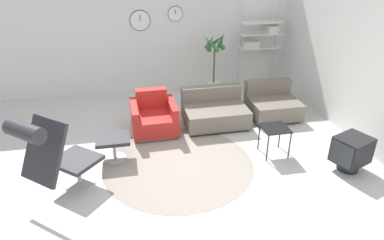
# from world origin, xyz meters

# --- Properties ---
(ground_plane) EXTENTS (12.00, 12.00, 0.00)m
(ground_plane) POSITION_xyz_m (0.00, 0.00, 0.00)
(ground_plane) COLOR silver
(wall_back) EXTENTS (12.00, 0.09, 2.80)m
(wall_back) POSITION_xyz_m (-0.00, 3.22, 1.40)
(wall_back) COLOR silver
(wall_back) RESTS_ON ground_plane
(wall_right) EXTENTS (0.06, 12.00, 2.80)m
(wall_right) POSITION_xyz_m (3.17, 0.00, 1.40)
(wall_right) COLOR silver
(wall_right) RESTS_ON ground_plane
(round_rug) EXTENTS (2.36, 2.36, 0.01)m
(round_rug) POSITION_xyz_m (-0.01, -0.07, 0.00)
(round_rug) COLOR gray
(round_rug) RESTS_ON ground_plane
(lounge_chair) EXTENTS (1.07, 1.12, 1.26)m
(lounge_chair) POSITION_xyz_m (-1.71, -0.56, 0.75)
(lounge_chair) COLOR #BCBCC1
(lounge_chair) RESTS_ON ground_plane
(ottoman) EXTENTS (0.52, 0.44, 0.39)m
(ottoman) POSITION_xyz_m (-0.99, 0.29, 0.30)
(ottoman) COLOR #BCBCC1
(ottoman) RESTS_ON ground_plane
(armchair_red) EXTENTS (0.82, 0.81, 0.74)m
(armchair_red) POSITION_xyz_m (-0.28, 1.10, 0.27)
(armchair_red) COLOR silver
(armchair_red) RESTS_ON ground_plane
(couch_low) EXTENTS (1.19, 0.89, 0.66)m
(couch_low) POSITION_xyz_m (0.89, 1.20, 0.24)
(couch_low) COLOR black
(couch_low) RESTS_ON ground_plane
(couch_second) EXTENTS (0.95, 0.89, 0.66)m
(couch_second) POSITION_xyz_m (2.12, 1.31, 0.24)
(couch_second) COLOR black
(couch_second) RESTS_ON ground_plane
(side_table) EXTENTS (0.41, 0.41, 0.49)m
(side_table) POSITION_xyz_m (1.57, -0.06, 0.43)
(side_table) COLOR black
(side_table) RESTS_ON ground_plane
(crt_television) EXTENTS (0.61, 0.57, 0.55)m
(crt_television) POSITION_xyz_m (2.52, -0.70, 0.31)
(crt_television) COLOR black
(crt_television) RESTS_ON ground_plane
(potted_plant) EXTENTS (0.61, 0.61, 1.48)m
(potted_plant) POSITION_xyz_m (1.24, 2.63, 0.62)
(potted_plant) COLOR silver
(potted_plant) RESTS_ON ground_plane
(shelf_unit) EXTENTS (0.95, 0.28, 1.96)m
(shelf_unit) POSITION_xyz_m (2.38, 2.91, 1.21)
(shelf_unit) COLOR #BCBCC1
(shelf_unit) RESTS_ON ground_plane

